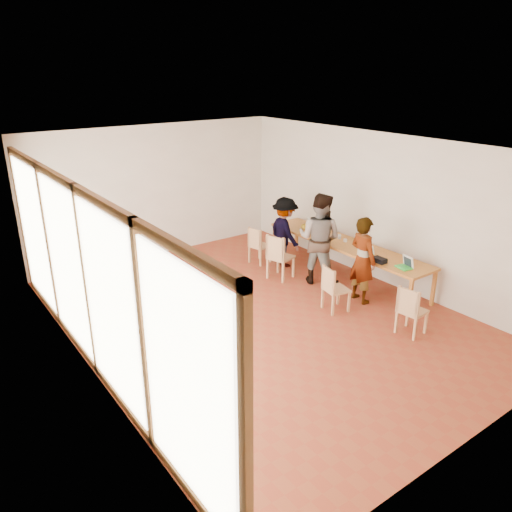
# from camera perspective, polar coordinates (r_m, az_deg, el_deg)

# --- Properties ---
(ground) EXTENTS (8.00, 8.00, 0.00)m
(ground) POSITION_cam_1_polar(r_m,az_deg,el_deg) (8.97, 0.51, -6.91)
(ground) COLOR brown
(ground) RESTS_ON ground
(wall_back) EXTENTS (6.00, 0.10, 3.00)m
(wall_back) POSITION_cam_1_polar(r_m,az_deg,el_deg) (11.70, -11.33, 7.24)
(wall_back) COLOR silver
(wall_back) RESTS_ON ground
(wall_front) EXTENTS (6.00, 0.10, 3.00)m
(wall_front) POSITION_cam_1_polar(r_m,az_deg,el_deg) (5.94, 24.51, -8.03)
(wall_front) COLOR silver
(wall_front) RESTS_ON ground
(wall_right) EXTENTS (0.10, 8.00, 3.00)m
(wall_right) POSITION_cam_1_polar(r_m,az_deg,el_deg) (10.37, 14.02, 5.28)
(wall_right) COLOR silver
(wall_right) RESTS_ON ground
(window_wall) EXTENTS (0.10, 8.00, 3.00)m
(window_wall) POSITION_cam_1_polar(r_m,az_deg,el_deg) (7.13, -18.94, -2.41)
(window_wall) COLOR white
(window_wall) RESTS_ON ground
(ceiling) EXTENTS (6.00, 8.00, 0.04)m
(ceiling) POSITION_cam_1_polar(r_m,az_deg,el_deg) (8.02, 0.58, 12.56)
(ceiling) COLOR white
(ceiling) RESTS_ON wall_back
(communal_table) EXTENTS (0.80, 4.00, 0.75)m
(communal_table) POSITION_cam_1_polar(r_m,az_deg,el_deg) (10.50, 10.18, 1.21)
(communal_table) COLOR #C8742C
(communal_table) RESTS_ON ground
(side_table) EXTENTS (0.90, 0.90, 0.75)m
(side_table) POSITION_cam_1_polar(r_m,az_deg,el_deg) (10.27, -19.10, -0.31)
(side_table) COLOR #C8742C
(side_table) RESTS_ON ground
(chair_near) EXTENTS (0.44, 0.44, 0.46)m
(chair_near) POSITION_cam_1_polar(r_m,az_deg,el_deg) (8.52, 17.21, -5.52)
(chair_near) COLOR tan
(chair_near) RESTS_ON ground
(chair_mid) EXTENTS (0.47, 0.47, 0.46)m
(chair_mid) POSITION_cam_1_polar(r_m,az_deg,el_deg) (9.04, 8.71, -3.23)
(chair_mid) COLOR tan
(chair_mid) RESTS_ON ground
(chair_far) EXTENTS (0.57, 0.57, 0.52)m
(chair_far) POSITION_cam_1_polar(r_m,az_deg,el_deg) (10.25, 2.54, 0.39)
(chair_far) COLOR tan
(chair_far) RESTS_ON ground
(chair_empty) EXTENTS (0.46, 0.46, 0.45)m
(chair_empty) POSITION_cam_1_polar(r_m,az_deg,el_deg) (11.11, 0.15, 1.62)
(chair_empty) COLOR tan
(chair_empty) RESTS_ON ground
(chair_spare) EXTENTS (0.63, 0.63, 0.52)m
(chair_spare) POSITION_cam_1_polar(r_m,az_deg,el_deg) (8.08, -11.67, -5.93)
(chair_spare) COLOR tan
(chair_spare) RESTS_ON ground
(person_near) EXTENTS (0.45, 0.64, 1.65)m
(person_near) POSITION_cam_1_polar(r_m,az_deg,el_deg) (9.43, 12.08, -0.44)
(person_near) COLOR gray
(person_near) RESTS_ON ground
(person_mid) EXTENTS (1.02, 1.12, 1.87)m
(person_mid) POSITION_cam_1_polar(r_m,az_deg,el_deg) (10.09, 7.25, 1.97)
(person_mid) COLOR gray
(person_mid) RESTS_ON ground
(person_far) EXTENTS (0.72, 1.08, 1.56)m
(person_far) POSITION_cam_1_polar(r_m,az_deg,el_deg) (10.94, 3.31, 2.73)
(person_far) COLOR gray
(person_far) RESTS_ON ground
(laptop_near) EXTENTS (0.27, 0.30, 0.22)m
(laptop_near) POSITION_cam_1_polar(r_m,az_deg,el_deg) (9.44, 16.76, -0.94)
(laptop_near) COLOR green
(laptop_near) RESTS_ON communal_table
(laptop_mid) EXTENTS (0.24, 0.26, 0.18)m
(laptop_mid) POSITION_cam_1_polar(r_m,az_deg,el_deg) (9.97, 12.78, 0.54)
(laptop_mid) COLOR green
(laptop_mid) RESTS_ON communal_table
(laptop_far) EXTENTS (0.24, 0.27, 0.21)m
(laptop_far) POSITION_cam_1_polar(r_m,az_deg,el_deg) (11.40, 6.09, 3.55)
(laptop_far) COLOR green
(laptop_far) RESTS_ON communal_table
(yellow_mug) EXTENTS (0.14, 0.14, 0.10)m
(yellow_mug) POSITION_cam_1_polar(r_m,az_deg,el_deg) (11.26, 5.52, 3.32)
(yellow_mug) COLOR gold
(yellow_mug) RESTS_ON communal_table
(green_bottle) EXTENTS (0.07, 0.07, 0.28)m
(green_bottle) POSITION_cam_1_polar(r_m,az_deg,el_deg) (10.65, 8.22, 2.67)
(green_bottle) COLOR #218021
(green_bottle) RESTS_ON communal_table
(clear_glass) EXTENTS (0.07, 0.07, 0.09)m
(clear_glass) POSITION_cam_1_polar(r_m,az_deg,el_deg) (10.73, 9.52, 2.19)
(clear_glass) COLOR silver
(clear_glass) RESTS_ON communal_table
(condiment_cup) EXTENTS (0.08, 0.08, 0.06)m
(condiment_cup) POSITION_cam_1_polar(r_m,az_deg,el_deg) (10.56, 10.16, 1.77)
(condiment_cup) COLOR white
(condiment_cup) RESTS_ON communal_table
(pink_phone) EXTENTS (0.05, 0.10, 0.01)m
(pink_phone) POSITION_cam_1_polar(r_m,az_deg,el_deg) (10.01, 12.89, 0.35)
(pink_phone) COLOR #E03E97
(pink_phone) RESTS_ON communal_table
(black_pouch) EXTENTS (0.16, 0.26, 0.09)m
(black_pouch) POSITION_cam_1_polar(r_m,az_deg,el_deg) (9.58, 13.93, -0.45)
(black_pouch) COLOR black
(black_pouch) RESTS_ON communal_table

